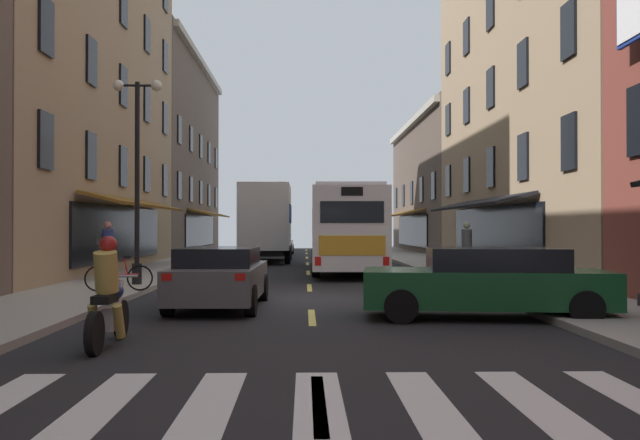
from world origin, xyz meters
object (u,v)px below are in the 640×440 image
(transit_bus, at_px, (345,229))
(pedestrian_near, at_px, (107,248))
(sedan_near, at_px, (487,282))
(bicycle_near, at_px, (119,277))
(sedan_far, at_px, (277,244))
(box_truck, at_px, (267,223))
(motorcycle_rider, at_px, (108,300))
(street_lamp_twin, at_px, (137,172))
(pedestrian_mid, at_px, (467,247))
(sedan_mid, at_px, (220,276))

(transit_bus, distance_m, pedestrian_near, 9.79)
(sedan_near, bearing_deg, bicycle_near, 152.57)
(sedan_far, bearing_deg, box_truck, -91.27)
(transit_bus, distance_m, motorcycle_rider, 17.74)
(sedan_far, xyz_separation_m, street_lamp_twin, (-3.12, -23.39, 2.69))
(transit_bus, distance_m, box_truck, 8.11)
(bicycle_near, height_order, pedestrian_mid, pedestrian_mid)
(sedan_mid, distance_m, street_lamp_twin, 6.13)
(motorcycle_rider, height_order, pedestrian_mid, pedestrian_mid)
(bicycle_near, height_order, pedestrian_near, pedestrian_near)
(sedan_near, distance_m, sedan_mid, 5.77)
(street_lamp_twin, bearing_deg, transit_bus, 49.57)
(sedan_near, bearing_deg, street_lamp_twin, 142.57)
(sedan_near, distance_m, pedestrian_near, 12.96)
(pedestrian_near, bearing_deg, sedan_mid, 54.96)
(sedan_mid, distance_m, motorcycle_rider, 4.96)
(motorcycle_rider, height_order, pedestrian_near, pedestrian_near)
(box_truck, bearing_deg, street_lamp_twin, -101.11)
(transit_bus, height_order, sedan_far, transit_bus)
(transit_bus, height_order, sedan_near, transit_bus)
(sedan_mid, bearing_deg, sedan_far, 89.72)
(box_truck, relative_size, sedan_far, 1.61)
(transit_bus, xyz_separation_m, bicycle_near, (-6.44, -9.76, -1.23))
(transit_bus, relative_size, sedan_near, 2.31)
(pedestrian_near, bearing_deg, pedestrian_mid, 119.77)
(sedan_near, bearing_deg, motorcycle_rider, -155.26)
(transit_bus, height_order, bicycle_near, transit_bus)
(sedan_mid, bearing_deg, box_truck, 90.14)
(bicycle_near, distance_m, pedestrian_near, 4.36)
(transit_bus, relative_size, street_lamp_twin, 1.92)
(sedan_far, distance_m, street_lamp_twin, 23.75)
(sedan_mid, bearing_deg, pedestrian_mid, 47.98)
(pedestrian_near, bearing_deg, transit_bus, 146.89)
(sedan_mid, distance_m, pedestrian_near, 7.90)
(bicycle_near, relative_size, street_lamp_twin, 0.29)
(box_truck, relative_size, bicycle_near, 4.40)
(bicycle_near, relative_size, pedestrian_near, 0.92)
(transit_bus, bearing_deg, motorcycle_rider, -105.01)
(box_truck, distance_m, motorcycle_rider, 24.44)
(transit_bus, height_order, pedestrian_mid, transit_bus)
(transit_bus, height_order, street_lamp_twin, street_lamp_twin)
(sedan_far, height_order, pedestrian_near, pedestrian_near)
(motorcycle_rider, bearing_deg, street_lamp_twin, 101.47)
(pedestrian_near, distance_m, pedestrian_mid, 12.07)
(motorcycle_rider, relative_size, pedestrian_near, 1.13)
(pedestrian_mid, distance_m, street_lamp_twin, 11.40)
(sedan_mid, relative_size, bicycle_near, 2.58)
(street_lamp_twin, bearing_deg, box_truck, 78.89)
(bicycle_near, height_order, street_lamp_twin, street_lamp_twin)
(transit_bus, xyz_separation_m, pedestrian_near, (-7.93, -5.71, -0.61))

